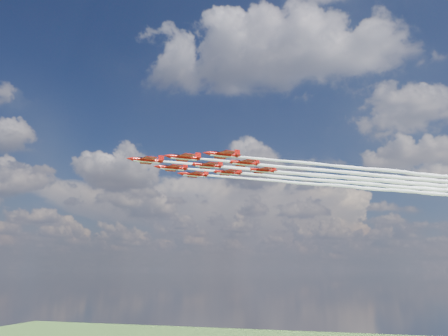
{
  "coord_description": "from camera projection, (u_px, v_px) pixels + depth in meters",
  "views": [
    {
      "loc": [
        45.59,
        -131.52,
        54.78
      ],
      "look_at": [
        5.95,
        3.24,
        87.81
      ],
      "focal_mm": 35.0,
      "sensor_mm": 36.0,
      "label": 1
    }
  ],
  "objects": [
    {
      "name": "jet_row3_port",
      "position": [
        387.0,
        171.0,
        155.22
      ],
      "size": [
        107.08,
        81.9,
        3.02
      ],
      "rotation": [
        0.0,
        0.0,
        0.65
      ],
      "color": "#AE0E09"
    },
    {
      "name": "jet_tail",
      "position": [
        402.0,
        183.0,
        176.22
      ],
      "size": [
        107.08,
        81.9,
        3.02
      ],
      "rotation": [
        0.0,
        0.0,
        0.65
      ],
      "color": "#AE0E09"
    },
    {
      "name": "jet_lead",
      "position": [
        314.0,
        175.0,
        162.03
      ],
      "size": [
        107.08,
        81.9,
        3.02
      ],
      "rotation": [
        0.0,
        0.0,
        0.65
      ],
      "color": "#AE0E09"
    },
    {
      "name": "jet_row4_starb",
      "position": [
        369.0,
        184.0,
        179.62
      ],
      "size": [
        107.08,
        81.9,
        3.02
      ],
      "rotation": [
        0.0,
        0.0,
        0.65
      ],
      "color": "#AE0E09"
    },
    {
      "name": "jet_row2_starb",
      "position": [
        326.0,
        181.0,
        172.53
      ],
      "size": [
        107.08,
        81.9,
        3.02
      ],
      "rotation": [
        0.0,
        0.0,
        0.65
      ],
      "color": "#AE0E09"
    },
    {
      "name": "jet_row4_port",
      "position": [
        395.0,
        177.0,
        165.72
      ],
      "size": [
        107.08,
        81.9,
        3.02
      ],
      "rotation": [
        0.0,
        0.0,
        0.65
      ],
      "color": "#AE0E09"
    },
    {
      "name": "jet_row3_centre",
      "position": [
        360.0,
        179.0,
        169.13
      ],
      "size": [
        107.08,
        81.9,
        3.02
      ],
      "rotation": [
        0.0,
        0.0,
        0.65
      ],
      "color": "#AE0E09"
    },
    {
      "name": "jet_row3_starb",
      "position": [
        337.0,
        186.0,
        183.03
      ],
      "size": [
        107.08,
        81.9,
        3.02
      ],
      "rotation": [
        0.0,
        0.0,
        0.65
      ],
      "color": "#AE0E09"
    },
    {
      "name": "jet_row2_port",
      "position": [
        350.0,
        173.0,
        158.63
      ],
      "size": [
        107.08,
        81.9,
        3.02
      ],
      "rotation": [
        0.0,
        0.0,
        0.65
      ],
      "color": "#AE0E09"
    }
  ]
}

